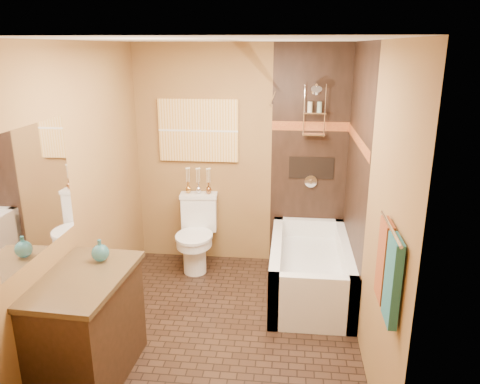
# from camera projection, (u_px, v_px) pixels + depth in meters

# --- Properties ---
(floor) EXTENTS (3.00, 3.00, 0.00)m
(floor) POSITION_uv_depth(u_px,v_px,m) (223.00, 328.00, 4.25)
(floor) COLOR black
(floor) RESTS_ON ground
(wall_left) EXTENTS (0.02, 3.00, 2.50)m
(wall_left) POSITION_uv_depth(u_px,v_px,m) (83.00, 193.00, 4.00)
(wall_left) COLOR olive
(wall_left) RESTS_ON floor
(wall_right) EXTENTS (0.02, 3.00, 2.50)m
(wall_right) POSITION_uv_depth(u_px,v_px,m) (369.00, 203.00, 3.75)
(wall_right) COLOR olive
(wall_right) RESTS_ON floor
(wall_back) EXTENTS (2.40, 0.02, 2.50)m
(wall_back) POSITION_uv_depth(u_px,v_px,m) (241.00, 157.00, 5.30)
(wall_back) COLOR olive
(wall_back) RESTS_ON floor
(wall_front) EXTENTS (2.40, 0.02, 2.50)m
(wall_front) POSITION_uv_depth(u_px,v_px,m) (179.00, 286.00, 2.45)
(wall_front) COLOR olive
(wall_front) RESTS_ON floor
(ceiling) EXTENTS (3.00, 3.00, 0.00)m
(ceiling) POSITION_uv_depth(u_px,v_px,m) (219.00, 40.00, 3.50)
(ceiling) COLOR silver
(ceiling) RESTS_ON wall_back
(alcove_tile_back) EXTENTS (0.85, 0.01, 2.50)m
(alcove_tile_back) POSITION_uv_depth(u_px,v_px,m) (310.00, 159.00, 5.21)
(alcove_tile_back) COLOR black
(alcove_tile_back) RESTS_ON wall_back
(alcove_tile_right) EXTENTS (0.01, 1.50, 2.50)m
(alcove_tile_right) POSITION_uv_depth(u_px,v_px,m) (356.00, 178.00, 4.46)
(alcove_tile_right) COLOR black
(alcove_tile_right) RESTS_ON wall_right
(mosaic_band_back) EXTENTS (0.85, 0.01, 0.10)m
(mosaic_band_back) POSITION_uv_depth(u_px,v_px,m) (311.00, 126.00, 5.09)
(mosaic_band_back) COLOR maroon
(mosaic_band_back) RESTS_ON alcove_tile_back
(mosaic_band_right) EXTENTS (0.01, 1.50, 0.10)m
(mosaic_band_right) POSITION_uv_depth(u_px,v_px,m) (357.00, 140.00, 4.35)
(mosaic_band_right) COLOR maroon
(mosaic_band_right) RESTS_ON alcove_tile_right
(alcove_niche) EXTENTS (0.50, 0.01, 0.25)m
(alcove_niche) POSITION_uv_depth(u_px,v_px,m) (311.00, 168.00, 5.23)
(alcove_niche) COLOR black
(alcove_niche) RESTS_ON alcove_tile_back
(shower_fixtures) EXTENTS (0.24, 0.33, 1.16)m
(shower_fixtures) POSITION_uv_depth(u_px,v_px,m) (314.00, 123.00, 4.98)
(shower_fixtures) COLOR silver
(shower_fixtures) RESTS_ON floor
(curtain_rod) EXTENTS (0.03, 1.55, 0.03)m
(curtain_rod) POSITION_uv_depth(u_px,v_px,m) (275.00, 95.00, 4.32)
(curtain_rod) COLOR silver
(curtain_rod) RESTS_ON wall_back
(towel_bar) EXTENTS (0.02, 0.55, 0.02)m
(towel_bar) POSITION_uv_depth(u_px,v_px,m) (391.00, 228.00, 2.70)
(towel_bar) COLOR silver
(towel_bar) RESTS_ON wall_right
(towel_teal) EXTENTS (0.05, 0.22, 0.52)m
(towel_teal) POSITION_uv_depth(u_px,v_px,m) (393.00, 281.00, 2.66)
(towel_teal) COLOR #1D5A62
(towel_teal) RESTS_ON towel_bar
(towel_rust) EXTENTS (0.05, 0.22, 0.52)m
(towel_rust) POSITION_uv_depth(u_px,v_px,m) (384.00, 261.00, 2.90)
(towel_rust) COLOR maroon
(towel_rust) RESTS_ON towel_bar
(sunset_painting) EXTENTS (0.90, 0.04, 0.70)m
(sunset_painting) POSITION_uv_depth(u_px,v_px,m) (198.00, 130.00, 5.23)
(sunset_painting) COLOR gold
(sunset_painting) RESTS_ON wall_back
(vanity_mirror) EXTENTS (0.01, 1.00, 0.90)m
(vanity_mirror) POSITION_uv_depth(u_px,v_px,m) (35.00, 191.00, 3.22)
(vanity_mirror) COLOR white
(vanity_mirror) RESTS_ON wall_left
(bathtub) EXTENTS (0.80, 1.50, 0.55)m
(bathtub) POSITION_uv_depth(u_px,v_px,m) (310.00, 273.00, 4.81)
(bathtub) COLOR white
(bathtub) RESTS_ON floor
(toilet) EXTENTS (0.44, 0.64, 0.83)m
(toilet) POSITION_uv_depth(u_px,v_px,m) (196.00, 233.00, 5.31)
(toilet) COLOR white
(toilet) RESTS_ON floor
(vanity) EXTENTS (0.65, 1.01, 0.86)m
(vanity) POSITION_uv_depth(u_px,v_px,m) (86.00, 327.00, 3.51)
(vanity) COLOR black
(vanity) RESTS_ON floor
(teal_bottle) EXTENTS (0.17, 0.17, 0.22)m
(teal_bottle) POSITION_uv_depth(u_px,v_px,m) (100.00, 251.00, 3.60)
(teal_bottle) COLOR #276C75
(teal_bottle) RESTS_ON vanity
(bud_vases) EXTENTS (0.30, 0.06, 0.30)m
(bud_vases) POSITION_uv_depth(u_px,v_px,m) (198.00, 180.00, 5.32)
(bud_vases) COLOR #BD863B
(bud_vases) RESTS_ON toilet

